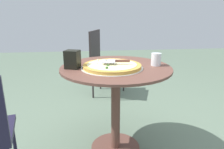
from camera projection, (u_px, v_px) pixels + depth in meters
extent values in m
plane|color=slate|center=(115.00, 148.00, 1.82)|extent=(10.00, 10.00, 0.00)
cylinder|color=brown|center=(116.00, 68.00, 1.62)|extent=(0.87, 0.87, 0.02)
cylinder|color=brown|center=(116.00, 110.00, 1.72)|extent=(0.07, 0.07, 0.70)
cylinder|color=brown|center=(115.00, 147.00, 1.82)|extent=(0.42, 0.42, 0.02)
cylinder|color=silver|center=(112.00, 68.00, 1.57)|extent=(0.47, 0.47, 0.00)
cylinder|color=gold|center=(112.00, 66.00, 1.57)|extent=(0.44, 0.44, 0.02)
cylinder|color=beige|center=(112.00, 64.00, 1.56)|extent=(0.38, 0.38, 0.00)
sphere|color=#2F6124|center=(108.00, 65.00, 1.51)|extent=(0.02, 0.02, 0.02)
sphere|color=white|center=(97.00, 64.00, 1.56)|extent=(0.02, 0.02, 0.02)
sphere|color=#286127|center=(106.00, 62.00, 1.61)|extent=(0.02, 0.02, 0.02)
sphere|color=silver|center=(98.00, 61.00, 1.66)|extent=(0.02, 0.02, 0.02)
sphere|color=#ECE7CA|center=(114.00, 60.00, 1.68)|extent=(0.01, 0.01, 0.01)
sphere|color=#38632B|center=(107.00, 68.00, 1.44)|extent=(0.02, 0.02, 0.02)
sphere|color=silver|center=(119.00, 61.00, 1.63)|extent=(0.02, 0.02, 0.02)
sphere|color=white|center=(110.00, 62.00, 1.62)|extent=(0.02, 0.02, 0.02)
sphere|color=#36642A|center=(106.00, 60.00, 1.67)|extent=(0.02, 0.02, 0.02)
cube|color=silver|center=(109.00, 62.00, 1.55)|extent=(0.11, 0.09, 0.00)
cube|color=brown|center=(123.00, 61.00, 1.55)|extent=(0.11, 0.03, 0.02)
cylinder|color=silver|center=(156.00, 59.00, 1.64)|extent=(0.08, 0.08, 0.10)
cube|color=black|center=(72.00, 59.00, 1.54)|extent=(0.13, 0.12, 0.14)
cube|color=#2B2324|center=(109.00, 65.00, 2.92)|extent=(0.55, 0.55, 0.03)
cube|color=#2B2324|center=(95.00, 47.00, 2.89)|extent=(0.17, 0.41, 0.46)
cylinder|color=#2B2324|center=(124.00, 77.00, 3.11)|extent=(0.02, 0.02, 0.43)
cylinder|color=#2B2324|center=(119.00, 85.00, 2.77)|extent=(0.02, 0.02, 0.43)
cylinder|color=#2B2324|center=(100.00, 76.00, 3.19)|extent=(0.02, 0.02, 0.43)
cylinder|color=#2B2324|center=(93.00, 83.00, 2.85)|extent=(0.02, 0.02, 0.43)
cylinder|color=#1E1A32|center=(15.00, 148.00, 1.48)|extent=(0.02, 0.02, 0.43)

